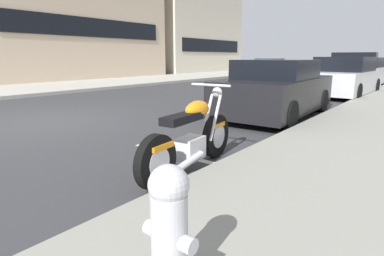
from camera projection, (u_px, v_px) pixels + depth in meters
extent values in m
plane|color=#333335|center=(46.00, 122.00, 7.35)|extent=(260.00, 260.00, 0.00)
cube|color=#ADA89E|center=(165.00, 78.00, 20.98)|extent=(120.00, 5.00, 0.14)
cube|color=silver|center=(187.00, 157.00, 4.77)|extent=(0.12, 2.20, 0.01)
cylinder|color=black|center=(216.00, 136.00, 4.74)|extent=(0.66, 0.18, 0.65)
cylinder|color=silver|center=(216.00, 136.00, 4.74)|extent=(0.37, 0.16, 0.36)
cylinder|color=black|center=(156.00, 162.00, 3.55)|extent=(0.66, 0.18, 0.65)
cylinder|color=silver|center=(156.00, 162.00, 3.55)|extent=(0.37, 0.16, 0.36)
cube|color=silver|center=(190.00, 148.00, 4.15)|extent=(0.42, 0.30, 0.30)
cube|color=black|center=(182.00, 118.00, 3.90)|extent=(0.70, 0.29, 0.10)
ellipsoid|color=orange|center=(197.00, 110.00, 4.19)|extent=(0.50, 0.29, 0.24)
cube|color=orange|center=(158.00, 146.00, 3.55)|extent=(0.38, 0.22, 0.06)
cube|color=orange|center=(215.00, 125.00, 4.68)|extent=(0.33, 0.19, 0.06)
cylinder|color=silver|center=(207.00, 117.00, 4.58)|extent=(0.34, 0.08, 0.65)
cylinder|color=silver|center=(216.00, 117.00, 4.51)|extent=(0.34, 0.08, 0.65)
cylinder|color=silver|center=(211.00, 85.00, 4.41)|extent=(0.10, 0.62, 0.04)
sphere|color=silver|center=(217.00, 92.00, 4.61)|extent=(0.15, 0.15, 0.15)
cylinder|color=silver|center=(187.00, 163.00, 3.85)|extent=(0.71, 0.16, 0.16)
cube|color=black|center=(276.00, 94.00, 7.96)|extent=(4.15, 1.94, 0.81)
cube|color=black|center=(276.00, 69.00, 7.74)|extent=(2.02, 1.70, 0.45)
cylinder|color=black|center=(267.00, 97.00, 9.53)|extent=(0.63, 0.25, 0.62)
cylinder|color=black|center=(322.00, 101.00, 8.63)|extent=(0.63, 0.25, 0.62)
cylinder|color=black|center=(223.00, 108.00, 7.40)|extent=(0.63, 0.25, 0.62)
cylinder|color=black|center=(289.00, 115.00, 6.50)|extent=(0.63, 0.25, 0.62)
cube|color=silver|center=(344.00, 81.00, 12.26)|extent=(4.58, 2.03, 0.79)
cube|color=black|center=(345.00, 64.00, 12.12)|extent=(2.38, 1.80, 0.54)
cylinder|color=black|center=(332.00, 84.00, 13.96)|extent=(0.63, 0.24, 0.62)
cylinder|color=black|center=(375.00, 86.00, 12.89)|extent=(0.63, 0.24, 0.62)
cylinder|color=black|center=(307.00, 89.00, 11.75)|extent=(0.63, 0.24, 0.62)
cylinder|color=black|center=(357.00, 92.00, 10.68)|extent=(0.63, 0.24, 0.62)
cube|color=silver|center=(363.00, 75.00, 16.24)|extent=(4.62, 2.02, 0.81)
cube|color=black|center=(363.00, 62.00, 15.94)|extent=(2.52, 1.79, 0.49)
cylinder|color=black|center=(353.00, 78.00, 17.94)|extent=(0.63, 0.25, 0.62)
cylinder|color=black|center=(336.00, 81.00, 15.72)|extent=(0.63, 0.25, 0.62)
cylinder|color=black|center=(374.00, 83.00, 14.65)|extent=(0.63, 0.25, 0.62)
cube|color=gray|center=(381.00, 72.00, 20.42)|extent=(4.19, 1.88, 0.69)
cube|color=black|center=(382.00, 63.00, 20.11)|extent=(2.13, 1.72, 0.56)
cylinder|color=black|center=(370.00, 74.00, 22.03)|extent=(0.62, 0.22, 0.62)
cylinder|color=black|center=(362.00, 76.00, 19.92)|extent=(0.62, 0.22, 0.62)
cube|color=maroon|center=(353.00, 65.00, 29.86)|extent=(2.31, 5.31, 0.90)
cube|color=black|center=(354.00, 56.00, 29.68)|extent=(2.11, 3.85, 0.72)
cylinder|color=black|center=(331.00, 69.00, 30.21)|extent=(0.30, 0.77, 0.76)
cylinder|color=black|center=(335.00, 68.00, 31.67)|extent=(0.30, 0.77, 0.76)
cylinder|color=black|center=(373.00, 69.00, 28.22)|extent=(0.30, 0.77, 0.76)
cylinder|color=black|center=(375.00, 69.00, 29.68)|extent=(0.30, 0.77, 0.76)
cube|color=#4C515B|center=(269.00, 69.00, 25.73)|extent=(4.25, 2.02, 0.69)
cube|color=black|center=(270.00, 62.00, 25.56)|extent=(2.07, 1.76, 0.50)
cylinder|color=black|center=(270.00, 72.00, 24.23)|extent=(0.63, 0.25, 0.62)
cylinder|color=black|center=(252.00, 72.00, 25.29)|extent=(0.63, 0.25, 0.62)
cylinder|color=black|center=(286.00, 71.00, 26.25)|extent=(0.63, 0.25, 0.62)
cylinder|color=black|center=(268.00, 71.00, 27.31)|extent=(0.63, 0.25, 0.62)
cylinder|color=#B7B7BC|center=(170.00, 241.00, 1.85)|extent=(0.22, 0.22, 0.59)
sphere|color=#B7B7BC|center=(169.00, 185.00, 1.77)|extent=(0.24, 0.24, 0.24)
cylinder|color=#B7B7BC|center=(153.00, 228.00, 1.92)|extent=(0.10, 0.08, 0.10)
cylinder|color=#B7B7BC|center=(188.00, 245.00, 1.76)|extent=(0.10, 0.08, 0.10)
cube|color=black|center=(92.00, 27.00, 18.70)|extent=(10.73, 0.06, 1.10)
cube|color=beige|center=(173.00, 14.00, 30.87)|extent=(10.40, 9.63, 11.23)
cube|color=black|center=(213.00, 46.00, 28.64)|extent=(8.74, 0.06, 1.10)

